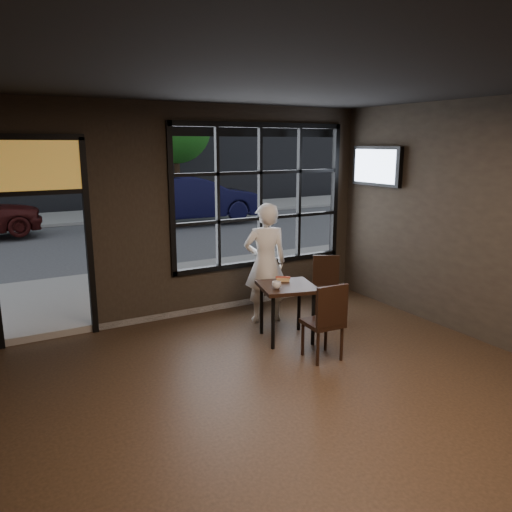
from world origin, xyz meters
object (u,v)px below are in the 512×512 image
man (265,263)px  navy_car (193,199)px  cafe_table (287,312)px  chair_near (323,320)px

man → navy_car: (2.57, 9.13, -0.05)m
cafe_table → navy_car: size_ratio=0.17×
cafe_table → navy_car: (2.68, 9.90, 0.46)m
cafe_table → chair_near: size_ratio=0.78×
navy_car → cafe_table: bearing=167.8°
man → navy_car: 9.48m
cafe_table → man: (0.12, 0.78, 0.51)m
chair_near → man: 1.57m
cafe_table → navy_car: navy_car is taller
chair_near → man: bearing=-89.4°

